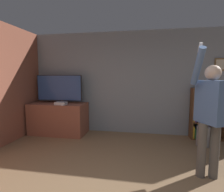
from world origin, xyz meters
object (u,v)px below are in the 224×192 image
(game_console, at_px, (61,103))
(bookshelf, at_px, (205,113))
(television, at_px, (59,88))
(waste_bin, at_px, (203,136))
(person, at_px, (211,111))

(game_console, bearing_deg, bookshelf, 7.10)
(game_console, distance_m, bookshelf, 3.56)
(television, relative_size, bookshelf, 1.00)
(television, relative_size, waste_bin, 2.96)
(television, height_order, person, person)
(game_console, bearing_deg, waste_bin, -0.63)
(television, distance_m, waste_bin, 3.68)
(bookshelf, bearing_deg, television, -177.48)
(game_console, height_order, bookshelf, bookshelf)
(game_console, xyz_separation_m, person, (3.02, -1.34, 0.18))
(person, bearing_deg, waste_bin, 138.40)
(bookshelf, xyz_separation_m, waste_bin, (-0.17, -0.48, -0.42))
(television, bearing_deg, bookshelf, 2.52)
(television, distance_m, person, 3.58)
(television, height_order, game_console, television)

